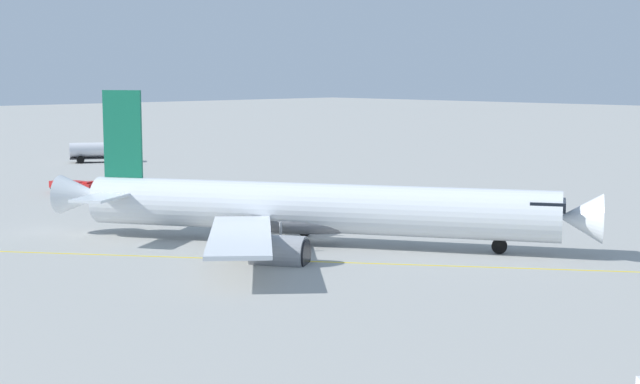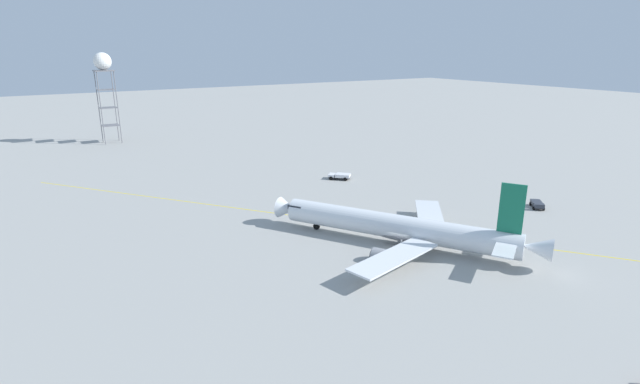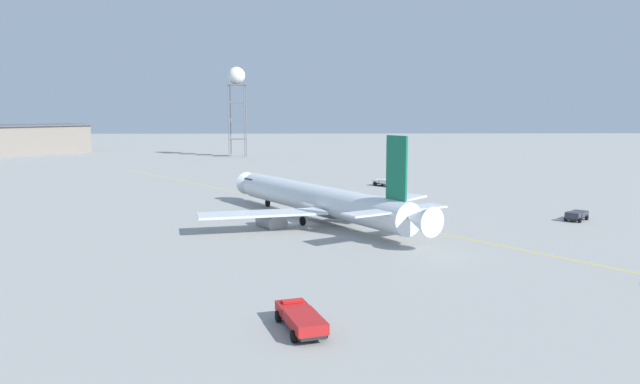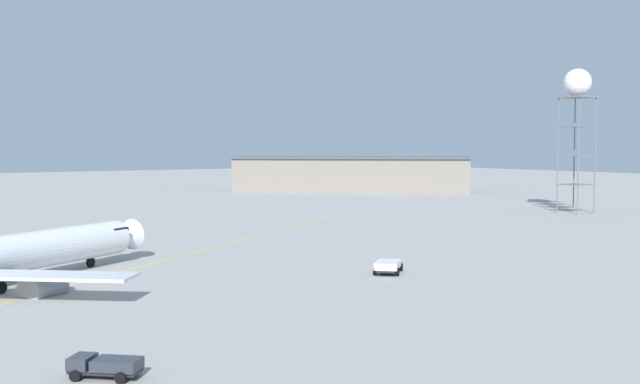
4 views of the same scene
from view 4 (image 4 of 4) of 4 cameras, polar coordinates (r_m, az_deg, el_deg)
name	(u,v)px [view 4 (image 4 of 4)]	position (r m, az deg, el deg)	size (l,w,h in m)	color
baggage_truck_truck	(105,365)	(47.65, -14.98, -11.76)	(4.07, 3.95, 1.22)	#232326
pushback_tug_truck	(388,265)	(82.07, 4.83, -5.19)	(5.04, 4.99, 1.30)	#232326
radar_tower	(578,91)	(159.39, 17.74, 6.83)	(5.56, 5.56, 27.12)	slate
terminal_shed	(351,174)	(221.17, 2.22, 1.28)	(60.12, 55.00, 9.54)	gray
taxiway_centreline	(39,294)	(75.09, -19.22, -6.81)	(130.30, 98.50, 0.01)	yellow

